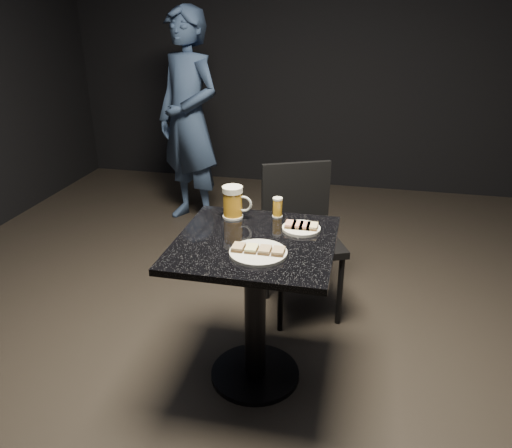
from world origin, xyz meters
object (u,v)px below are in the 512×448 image
(plate_small, at_px, (301,229))
(patron, at_px, (189,120))
(plate_large, at_px, (258,253))
(table, at_px, (255,288))
(chair, at_px, (300,230))
(beer_tumbler, at_px, (278,207))
(beer_mug, at_px, (233,202))

(plate_small, xyz_separation_m, patron, (-1.14, 1.68, 0.10))
(plate_large, xyz_separation_m, table, (-0.04, 0.13, -0.25))
(plate_small, bearing_deg, chair, 97.37)
(table, bearing_deg, beer_tumbler, 80.53)
(plate_large, relative_size, table, 0.32)
(patron, distance_m, beer_mug, 1.79)
(patron, relative_size, beer_mug, 10.84)
(plate_large, xyz_separation_m, beer_mug, (-0.20, 0.36, 0.07))
(table, relative_size, chair, 0.86)
(patron, height_order, beer_mug, patron)
(patron, height_order, chair, patron)
(table, bearing_deg, plate_large, -71.76)
(plate_small, bearing_deg, patron, 124.10)
(plate_large, xyz_separation_m, plate_small, (0.14, 0.28, 0.00))
(plate_large, bearing_deg, plate_small, 63.35)
(beer_mug, bearing_deg, plate_large, -60.78)
(table, distance_m, beer_tumbler, 0.41)
(plate_large, relative_size, beer_mug, 1.53)
(plate_small, bearing_deg, plate_large, -116.65)
(table, distance_m, chair, 0.71)
(patron, relative_size, beer_tumbler, 17.48)
(plate_small, height_order, table, plate_small)
(plate_small, bearing_deg, beer_mug, 167.22)
(plate_small, xyz_separation_m, chair, (-0.07, 0.54, -0.26))
(patron, bearing_deg, chair, -17.75)
(beer_tumbler, bearing_deg, patron, 122.93)
(beer_mug, bearing_deg, chair, 59.64)
(table, xyz_separation_m, beer_tumbler, (0.05, 0.29, 0.29))
(plate_large, height_order, beer_tumbler, beer_tumbler)
(plate_large, bearing_deg, beer_mug, 119.22)
(plate_large, distance_m, table, 0.28)
(patron, bearing_deg, plate_large, -34.05)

